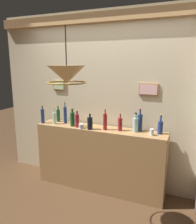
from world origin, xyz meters
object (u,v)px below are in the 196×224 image
(liquor_bottle_rye, at_px, (43,116))
(liquor_bottle_amaro, at_px, (160,127))
(liquor_bottle_whiskey, at_px, (140,122))
(liquor_bottle_vodka, at_px, (58,115))
(liquor_bottle_brandy, at_px, (105,122))
(liquor_bottle_gin, at_px, (65,115))
(liquor_bottle_vermouth, at_px, (72,119))
(liquor_bottle_rum, at_px, (135,124))
(liquor_bottle_sherry, at_px, (55,118))
(liquor_bottle_port, at_px, (90,123))
(liquor_bottle_scotch, at_px, (77,120))
(pendant_lamp, at_px, (67,75))
(liquor_bottle_mezcal, at_px, (120,124))
(glass_tumbler_rocks, at_px, (81,126))
(glass_tumbler_highball, at_px, (152,132))

(liquor_bottle_rye, relative_size, liquor_bottle_amaro, 1.04)
(liquor_bottle_whiskey, bearing_deg, liquor_bottle_vodka, -179.07)
(liquor_bottle_brandy, relative_size, liquor_bottle_gin, 0.88)
(liquor_bottle_vermouth, bearing_deg, liquor_bottle_rum, 4.53)
(liquor_bottle_rye, distance_m, liquor_bottle_vodka, 0.25)
(liquor_bottle_sherry, distance_m, liquor_bottle_gin, 0.17)
(liquor_bottle_port, relative_size, liquor_bottle_scotch, 0.93)
(liquor_bottle_amaro, xyz_separation_m, pendant_lamp, (-0.85, -0.94, 0.71))
(liquor_bottle_sherry, relative_size, liquor_bottle_gin, 0.72)
(liquor_bottle_port, relative_size, liquor_bottle_sherry, 0.92)
(liquor_bottle_rye, relative_size, liquor_bottle_mezcal, 1.10)
(liquor_bottle_port, distance_m, liquor_bottle_rye, 0.83)
(liquor_bottle_whiskey, relative_size, glass_tumbler_rocks, 4.46)
(liquor_bottle_whiskey, height_order, liquor_bottle_gin, liquor_bottle_gin)
(liquor_bottle_gin, xyz_separation_m, liquor_bottle_mezcal, (0.92, -0.05, -0.04))
(liquor_bottle_vodka, bearing_deg, liquor_bottle_brandy, -8.94)
(liquor_bottle_port, distance_m, liquor_bottle_sherry, 0.64)
(liquor_bottle_rum, distance_m, glass_tumbler_rocks, 0.78)
(liquor_bottle_rye, xyz_separation_m, glass_tumbler_highball, (1.70, 0.04, -0.07))
(liquor_bottle_vodka, height_order, pendant_lamp, pendant_lamp)
(liquor_bottle_vermouth, xyz_separation_m, liquor_bottle_amaro, (1.27, 0.11, -0.02))
(glass_tumbler_rocks, height_order, pendant_lamp, pendant_lamp)
(liquor_bottle_vermouth, height_order, liquor_bottle_gin, liquor_bottle_gin)
(liquor_bottle_gin, distance_m, pendant_lamp, 1.30)
(liquor_bottle_mezcal, bearing_deg, liquor_bottle_vodka, 175.05)
(liquor_bottle_port, height_order, liquor_bottle_rum, liquor_bottle_rum)
(liquor_bottle_amaro, relative_size, pendant_lamp, 0.47)
(liquor_bottle_brandy, height_order, liquor_bottle_scotch, liquor_bottle_brandy)
(liquor_bottle_brandy, bearing_deg, liquor_bottle_mezcal, 11.64)
(liquor_bottle_rum, xyz_separation_m, glass_tumbler_rocks, (-0.76, -0.16, -0.07))
(liquor_bottle_sherry, xyz_separation_m, liquor_bottle_scotch, (0.41, -0.02, 0.01))
(liquor_bottle_whiskey, xyz_separation_m, liquor_bottle_scotch, (-0.89, -0.19, -0.02))
(liquor_bottle_vodka, xyz_separation_m, liquor_bottle_amaro, (1.61, -0.03, -0.01))
(liquor_bottle_brandy, distance_m, liquor_bottle_port, 0.22)
(liquor_bottle_gin, bearing_deg, liquor_bottle_mezcal, -3.39)
(liquor_bottle_port, xyz_separation_m, liquor_bottle_rum, (0.63, 0.14, 0.01))
(liquor_bottle_brandy, bearing_deg, liquor_bottle_vermouth, -179.45)
(liquor_bottle_amaro, bearing_deg, liquor_bottle_rye, -175.27)
(liquor_bottle_rum, height_order, liquor_bottle_amaro, liquor_bottle_rum)
(liquor_bottle_vodka, bearing_deg, liquor_bottle_gin, -14.04)
(liquor_bottle_scotch, distance_m, liquor_bottle_mezcal, 0.64)
(liquor_bottle_gin, height_order, liquor_bottle_rum, liquor_bottle_gin)
(liquor_bottle_port, distance_m, liquor_bottle_rum, 0.64)
(liquor_bottle_rye, bearing_deg, liquor_bottle_mezcal, 3.79)
(liquor_bottle_rum, bearing_deg, liquor_bottle_scotch, -173.03)
(liquor_bottle_brandy, xyz_separation_m, pendant_lamp, (-0.11, -0.83, 0.69))
(liquor_bottle_whiskey, distance_m, liquor_bottle_amaro, 0.29)
(liquor_bottle_scotch, relative_size, pendant_lamp, 0.43)
(liquor_bottle_gin, relative_size, glass_tumbler_rocks, 4.95)
(pendant_lamp, bearing_deg, glass_tumbler_highball, 47.61)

